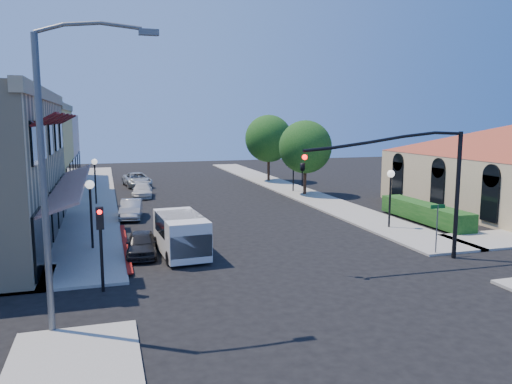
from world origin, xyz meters
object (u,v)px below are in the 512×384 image
object	(u,v)px
parked_car_c	(142,190)
lamppost_right_far	(293,162)
lamppost_left_near	(90,197)
parked_car_b	(131,209)
white_van	(181,232)
signal_mast_arm	(419,174)
parked_car_a	(142,244)
lamppost_right_near	(391,184)
parked_car_d	(137,180)
street_tree_a	(305,147)
cobra_streetlight	(55,163)
lamppost_left_far	(95,170)
secondary_signal	(101,233)
street_tree_b	(269,139)
street_name_sign	(437,221)

from	to	relation	value
parked_car_c	lamppost_right_far	bearing A→B (deg)	1.64
lamppost_left_near	parked_car_b	distance (m)	8.42
white_van	signal_mast_arm	bearing A→B (deg)	-22.46
parked_car_a	parked_car_c	bearing A→B (deg)	90.41
lamppost_left_near	lamppost_right_near	world-z (taller)	same
lamppost_right_far	parked_car_d	world-z (taller)	lamppost_right_far
lamppost_left_near	parked_car_b	bearing A→B (deg)	73.62
street_tree_a	white_van	distance (m)	21.15
cobra_streetlight	lamppost_right_near	distance (m)	20.44
signal_mast_arm	lamppost_left_far	size ratio (longest dim) A/B	2.24
lamppost_left_near	white_van	distance (m)	4.99
lamppost_right_far	white_van	bearing A→B (deg)	-125.12
signal_mast_arm	lamppost_left_near	xyz separation A→B (m)	(-14.36, 6.50, -1.35)
lamppost_right_near	parked_car_d	size ratio (longest dim) A/B	0.73
secondary_signal	parked_car_c	world-z (taller)	secondary_signal
lamppost_left_near	lamppost_right_near	bearing A→B (deg)	0.00
secondary_signal	lamppost_right_far	xyz separation A→B (m)	(16.50, 22.59, 0.42)
street_tree_a	parked_car_a	distance (m)	22.05
lamppost_right_near	lamppost_right_far	bearing A→B (deg)	90.00
street_tree_a	secondary_signal	bearing A→B (deg)	-129.21
parked_car_b	parked_car_d	xyz separation A→B (m)	(1.40, 16.18, 0.06)
street_tree_b	parked_car_b	world-z (taller)	street_tree_b
parked_car_a	parked_car_d	xyz separation A→B (m)	(1.40, 25.76, 0.09)
white_van	street_tree_b	bearing A→B (deg)	63.41
lamppost_right_near	white_van	xyz separation A→B (m)	(-12.86, -2.28, -1.59)
lamppost_right_far	street_name_sign	bearing A→B (deg)	-92.63
signal_mast_arm	street_tree_b	bearing A→B (deg)	84.49
secondary_signal	parked_car_b	world-z (taller)	secondary_signal
street_tree_b	parked_car_b	bearing A→B (deg)	-132.84
lamppost_left_near	parked_car_a	size ratio (longest dim) A/B	1.03
lamppost_left_near	parked_car_c	size ratio (longest dim) A/B	0.89
street_tree_a	signal_mast_arm	size ratio (longest dim) A/B	0.81
lamppost_right_near	white_van	distance (m)	13.15
signal_mast_arm	secondary_signal	distance (m)	13.97
lamppost_left_near	lamppost_right_far	bearing A→B (deg)	43.26
street_tree_a	secondary_signal	xyz separation A→B (m)	(-16.80, -20.59, -1.88)
street_name_sign	parked_car_b	distance (m)	19.35
lamppost_right_near	street_name_sign	bearing A→B (deg)	-99.78
parked_car_a	lamppost_right_far	bearing A→B (deg)	55.07
white_van	parked_car_c	distance (m)	19.30
street_tree_a	lamppost_right_far	world-z (taller)	street_tree_a
secondary_signal	parked_car_a	world-z (taller)	secondary_signal
street_name_sign	parked_car_a	world-z (taller)	street_name_sign
street_tree_a	street_name_sign	bearing A→B (deg)	-93.76
signal_mast_arm	white_van	world-z (taller)	signal_mast_arm
lamppost_left_far	parked_car_d	distance (m)	10.86
lamppost_right_near	lamppost_left_far	bearing A→B (deg)	140.53
signal_mast_arm	secondary_signal	size ratio (longest dim) A/B	2.41
street_tree_b	secondary_signal	xyz separation A→B (m)	(-16.80, -30.59, -2.23)
lamppost_left_near	lamppost_left_far	world-z (taller)	same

